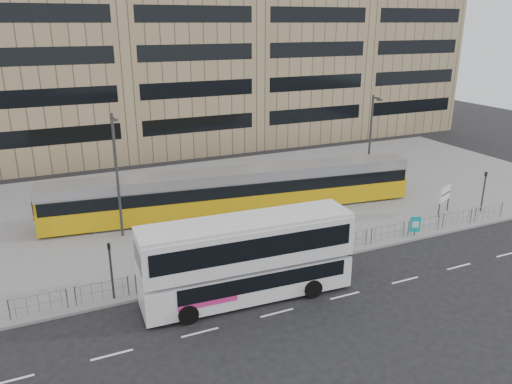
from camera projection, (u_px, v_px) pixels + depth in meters
name	position (u px, v px, depth m)	size (l,w,h in m)	color
ground	(277.00, 270.00, 28.94)	(120.00, 120.00, 0.00)	black
plaza	(209.00, 204.00, 39.26)	(64.00, 24.00, 0.15)	slate
kerb	(277.00, 269.00, 28.96)	(64.00, 0.25, 0.17)	gray
building_row	(152.00, 29.00, 54.91)	(70.40, 18.40, 31.20)	maroon
pedestrian_barrier	(303.00, 246.00, 29.83)	(32.07, 0.07, 1.10)	gray
road_markings	(329.00, 300.00, 25.88)	(62.00, 0.12, 0.01)	white
double_decker_bus	(247.00, 256.00, 25.39)	(11.03, 3.22, 4.37)	silver
tram	(236.00, 191.00, 37.02)	(27.64, 5.98, 3.25)	#D0A10B
station_sign	(445.00, 195.00, 36.66)	(1.70, 0.80, 2.10)	#2D2D30
ad_panel	(415.00, 225.00, 33.06)	(0.68, 0.30, 1.33)	#2D2D30
pedestrian	(310.00, 198.00, 38.00)	(0.61, 0.40, 1.67)	black
traffic_light_west	(111.00, 264.00, 25.12)	(0.17, 0.21, 3.10)	#2D2D30
traffic_light_east	(484.00, 186.00, 36.94)	(0.20, 0.23, 3.10)	#2D2D30
lamp_post_west	(117.00, 171.00, 31.80)	(0.45, 1.04, 8.21)	#2D2D30
lamp_post_east	(371.00, 139.00, 41.30)	(0.45, 1.04, 7.95)	#2D2D30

